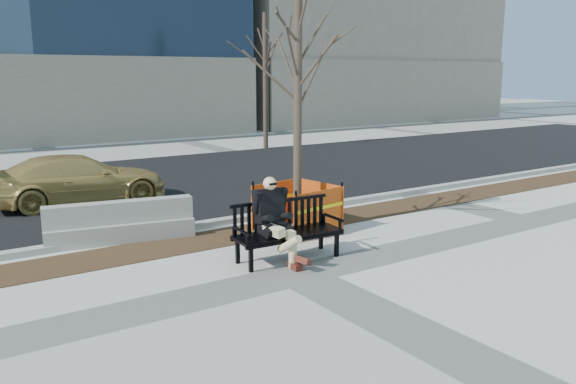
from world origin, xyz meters
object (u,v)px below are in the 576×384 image
Objects in this scene: bench at (288,260)px; jersey_barrier_left at (121,241)px; seated_man at (273,261)px; tree_fence at (297,231)px; sedan at (81,204)px.

bench reaches higher than jersey_barrier_left.
tree_fence is at bearing 47.24° from seated_man.
bench is at bearing -161.14° from sedan.
tree_fence reaches higher than jersey_barrier_left.
tree_fence reaches higher than bench.
seated_man is 0.53× the size of jersey_barrier_left.
sedan is at bearing 107.47° from seated_man.
jersey_barrier_left is (-2.08, 2.77, 0.00)m from bench.
sedan is (-1.59, 6.55, 0.00)m from seated_man.
bench is 0.38× the size of tree_fence.
sedan is at bearing 109.49° from bench.
bench is 6.88m from sedan.
sedan is (-3.09, 5.14, 0.00)m from tree_fence.
tree_fence is 1.22× the size of sedan.
sedan is at bearing 120.98° from tree_fence.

